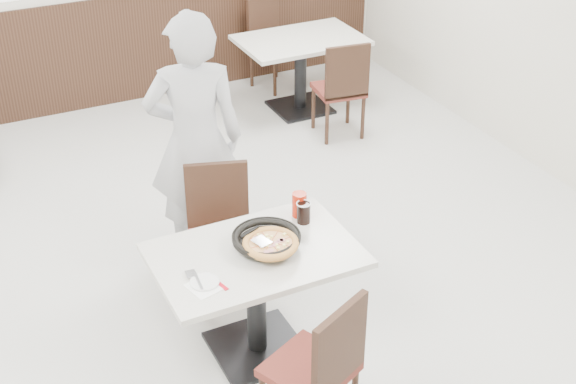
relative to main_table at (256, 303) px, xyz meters
name	(u,v)px	position (x,y,z in m)	size (l,w,h in m)	color
floor	(252,288)	(0.23, 0.59, -0.38)	(7.00, 7.00, 0.00)	#AEAEA9
wainscot_back	(110,52)	(0.23, 4.07, 0.18)	(5.90, 0.03, 1.10)	black
main_table	(256,303)	(0.00, 0.00, 0.00)	(1.20, 0.80, 0.75)	silver
chair_near	(309,365)	(-0.01, -0.72, 0.10)	(0.42, 0.42, 0.95)	black
chair_far	(221,240)	(0.01, 0.59, 0.10)	(0.42, 0.42, 0.95)	black
trivet	(269,252)	(0.06, -0.05, 0.39)	(0.13, 0.13, 0.04)	black
pizza_pan	(266,242)	(0.08, 0.02, 0.42)	(0.33, 0.33, 0.01)	black
pizza	(271,246)	(0.08, -0.06, 0.44)	(0.30, 0.30, 0.02)	#CC8F46
pizza_server	(262,241)	(0.03, -0.03, 0.47)	(0.08, 0.10, 0.00)	silver
napkin	(205,286)	(-0.38, -0.18, 0.38)	(0.18, 0.18, 0.00)	white
side_plate	(205,282)	(-0.37, -0.15, 0.38)	(0.16, 0.16, 0.01)	silver
fork	(198,280)	(-0.40, -0.13, 0.39)	(0.02, 0.17, 0.00)	silver
cola_glass	(304,213)	(0.40, 0.17, 0.44)	(0.08, 0.08, 0.13)	black
red_cup	(299,205)	(0.42, 0.25, 0.45)	(0.09, 0.09, 0.16)	#B81D09
diner_person	(195,141)	(0.07, 1.17, 0.56)	(0.68, 0.45, 1.86)	#BBBBBF
bg_table_right	(300,74)	(1.87, 3.10, 0.00)	(1.20, 0.80, 0.75)	silver
bg_chair_right_near	(339,87)	(1.94, 2.44, 0.10)	(0.42, 0.42, 0.95)	black
bg_chair_right_far	(275,44)	(1.90, 3.73, 0.10)	(0.42, 0.42, 0.95)	black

